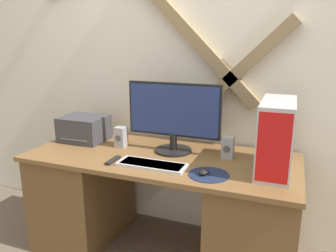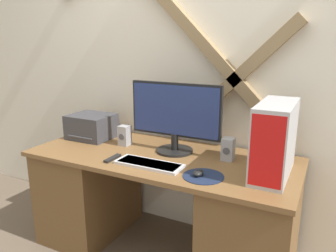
# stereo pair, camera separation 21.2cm
# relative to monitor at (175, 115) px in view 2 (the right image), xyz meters

# --- Properties ---
(wall_back) EXTENTS (6.40, 0.13, 2.70)m
(wall_back) POSITION_rel_monitor_xyz_m (-0.05, 0.33, 0.36)
(wall_back) COLOR silver
(wall_back) RESTS_ON ground_plane
(desk) EXTENTS (1.79, 0.77, 0.74)m
(desk) POSITION_rel_monitor_xyz_m (-0.05, -0.10, -0.62)
(desk) COLOR brown
(desk) RESTS_ON ground_plane
(monitor) EXTENTS (0.65, 0.25, 0.48)m
(monitor) POSITION_rel_monitor_xyz_m (0.00, 0.00, 0.00)
(monitor) COLOR black
(monitor) RESTS_ON desk
(keyboard) EXTENTS (0.43, 0.15, 0.02)m
(keyboard) POSITION_rel_monitor_xyz_m (-0.03, -0.31, -0.25)
(keyboard) COLOR silver
(keyboard) RESTS_ON desk
(mousepad) EXTENTS (0.24, 0.24, 0.00)m
(mousepad) POSITION_rel_monitor_xyz_m (0.33, -0.32, -0.26)
(mousepad) COLOR #19233D
(mousepad) RESTS_ON desk
(mouse) EXTENTS (0.06, 0.08, 0.03)m
(mouse) POSITION_rel_monitor_xyz_m (0.30, -0.32, -0.24)
(mouse) COLOR black
(mouse) RESTS_ON mousepad
(computer_tower) EXTENTS (0.19, 0.47, 0.42)m
(computer_tower) POSITION_rel_monitor_xyz_m (0.67, -0.11, -0.05)
(computer_tower) COLOR #B2B2B7
(computer_tower) RESTS_ON desk
(printer) EXTENTS (0.33, 0.29, 0.19)m
(printer) POSITION_rel_monitor_xyz_m (-0.72, -0.00, -0.17)
(printer) COLOR #38383D
(printer) RESTS_ON desk
(speaker_left) EXTENTS (0.08, 0.08, 0.15)m
(speaker_left) POSITION_rel_monitor_xyz_m (-0.39, -0.04, -0.19)
(speaker_left) COLOR #99999E
(speaker_left) RESTS_ON desk
(speaker_right) EXTENTS (0.08, 0.08, 0.15)m
(speaker_right) POSITION_rel_monitor_xyz_m (0.38, 0.00, -0.19)
(speaker_right) COLOR #99999E
(speaker_right) RESTS_ON desk
(remote_control) EXTENTS (0.03, 0.15, 0.02)m
(remote_control) POSITION_rel_monitor_xyz_m (-0.29, -0.32, -0.25)
(remote_control) COLOR black
(remote_control) RESTS_ON desk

